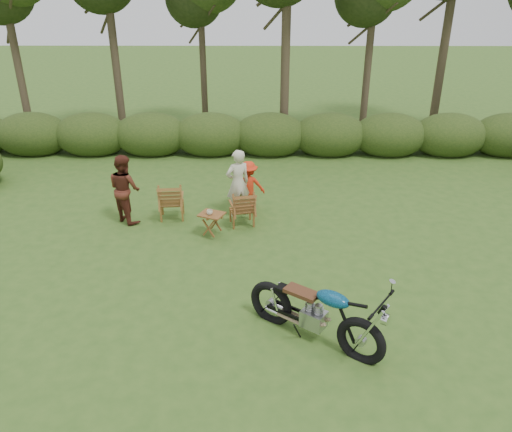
{
  "coord_description": "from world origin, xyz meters",
  "views": [
    {
      "loc": [
        -0.35,
        -7.28,
        5.32
      ],
      "look_at": [
        -0.42,
        2.07,
        0.9
      ],
      "focal_mm": 35.0,
      "sensor_mm": 36.0,
      "label": 1
    }
  ],
  "objects_px": {
    "motorcycle": "(312,338)",
    "lawn_chair_right": "(242,224)",
    "lawn_chair_left": "(173,218)",
    "adult_a": "(238,215)",
    "adult_b": "(129,220)",
    "cup": "(210,212)",
    "child": "(249,209)",
    "side_table": "(212,225)"
  },
  "relations": [
    {
      "from": "side_table",
      "to": "child",
      "type": "relative_size",
      "value": 0.44
    },
    {
      "from": "lawn_chair_right",
      "to": "cup",
      "type": "xyz_separation_m",
      "value": [
        -0.7,
        -0.66,
        0.62
      ]
    },
    {
      "from": "cup",
      "to": "side_table",
      "type": "bearing_deg",
      "value": 47.44
    },
    {
      "from": "motorcycle",
      "to": "lawn_chair_left",
      "type": "distance_m",
      "value": 5.48
    },
    {
      "from": "side_table",
      "to": "cup",
      "type": "relative_size",
      "value": 4.18
    },
    {
      "from": "lawn_chair_right",
      "to": "cup",
      "type": "bearing_deg",
      "value": 29.59
    },
    {
      "from": "lawn_chair_left",
      "to": "adult_b",
      "type": "relative_size",
      "value": 0.57
    },
    {
      "from": "cup",
      "to": "lawn_chair_right",
      "type": "bearing_deg",
      "value": 43.26
    },
    {
      "from": "cup",
      "to": "lawn_chair_left",
      "type": "bearing_deg",
      "value": 135.78
    },
    {
      "from": "child",
      "to": "motorcycle",
      "type": "bearing_deg",
      "value": 94.57
    },
    {
      "from": "adult_a",
      "to": "child",
      "type": "xyz_separation_m",
      "value": [
        0.25,
        0.33,
        0.0
      ]
    },
    {
      "from": "motorcycle",
      "to": "side_table",
      "type": "distance_m",
      "value": 4.11
    },
    {
      "from": "motorcycle",
      "to": "side_table",
      "type": "relative_size",
      "value": 4.14
    },
    {
      "from": "lawn_chair_right",
      "to": "cup",
      "type": "distance_m",
      "value": 1.14
    },
    {
      "from": "side_table",
      "to": "lawn_chair_left",
      "type": "bearing_deg",
      "value": 138.0
    },
    {
      "from": "cup",
      "to": "child",
      "type": "distance_m",
      "value": 1.84
    },
    {
      "from": "adult_b",
      "to": "child",
      "type": "relative_size",
      "value": 1.29
    },
    {
      "from": "lawn_chair_left",
      "to": "adult_b",
      "type": "height_order",
      "value": "adult_b"
    },
    {
      "from": "adult_a",
      "to": "adult_b",
      "type": "height_order",
      "value": "adult_a"
    },
    {
      "from": "side_table",
      "to": "adult_b",
      "type": "bearing_deg",
      "value": 158.9
    },
    {
      "from": "lawn_chair_right",
      "to": "cup",
      "type": "relative_size",
      "value": 6.62
    },
    {
      "from": "lawn_chair_left",
      "to": "cup",
      "type": "height_order",
      "value": "cup"
    },
    {
      "from": "adult_a",
      "to": "child",
      "type": "height_order",
      "value": "adult_a"
    },
    {
      "from": "lawn_chair_left",
      "to": "child",
      "type": "xyz_separation_m",
      "value": [
        1.87,
        0.52,
        0.0
      ]
    },
    {
      "from": "lawn_chair_right",
      "to": "lawn_chair_left",
      "type": "bearing_deg",
      "value": -25.11
    },
    {
      "from": "adult_b",
      "to": "child",
      "type": "xyz_separation_m",
      "value": [
        2.94,
        0.66,
        0.0
      ]
    },
    {
      "from": "motorcycle",
      "to": "cup",
      "type": "relative_size",
      "value": 17.3
    },
    {
      "from": "lawn_chair_right",
      "to": "lawn_chair_left",
      "type": "xyz_separation_m",
      "value": [
        -1.73,
        0.35,
        0.0
      ]
    },
    {
      "from": "motorcycle",
      "to": "cup",
      "type": "distance_m",
      "value": 4.13
    },
    {
      "from": "lawn_chair_right",
      "to": "side_table",
      "type": "bearing_deg",
      "value": 29.33
    },
    {
      "from": "adult_a",
      "to": "child",
      "type": "bearing_deg",
      "value": -153.33
    },
    {
      "from": "child",
      "to": "side_table",
      "type": "bearing_deg",
      "value": 53.39
    },
    {
      "from": "motorcycle",
      "to": "lawn_chair_right",
      "type": "relative_size",
      "value": 2.61
    },
    {
      "from": "motorcycle",
      "to": "child",
      "type": "distance_m",
      "value": 5.22
    },
    {
      "from": "child",
      "to": "adult_b",
      "type": "bearing_deg",
      "value": 4.29
    },
    {
      "from": "side_table",
      "to": "cup",
      "type": "bearing_deg",
      "value": -132.56
    },
    {
      "from": "lawn_chair_left",
      "to": "side_table",
      "type": "distance_m",
      "value": 1.47
    },
    {
      "from": "motorcycle",
      "to": "lawn_chair_right",
      "type": "distance_m",
      "value": 4.41
    },
    {
      "from": "lawn_chair_left",
      "to": "adult_a",
      "type": "height_order",
      "value": "adult_a"
    },
    {
      "from": "lawn_chair_right",
      "to": "side_table",
      "type": "relative_size",
      "value": 1.58
    },
    {
      "from": "lawn_chair_left",
      "to": "adult_a",
      "type": "bearing_deg",
      "value": -179.32
    },
    {
      "from": "child",
      "to": "cup",
      "type": "bearing_deg",
      "value": 52.94
    }
  ]
}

